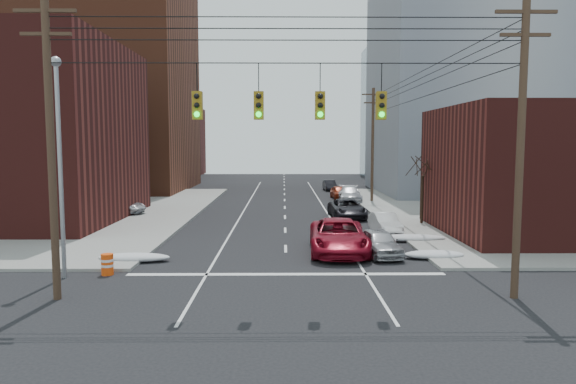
{
  "coord_description": "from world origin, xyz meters",
  "views": [
    {
      "loc": [
        -0.12,
        -15.61,
        5.76
      ],
      "look_at": [
        0.14,
        13.25,
        3.0
      ],
      "focal_mm": 32.0,
      "sensor_mm": 36.0,
      "label": 1
    }
  ],
  "objects_px": {
    "parked_car_b": "(385,223)",
    "construction_barrel": "(107,264)",
    "parked_car_d": "(350,194)",
    "lot_car_c": "(67,207)",
    "parked_car_a": "(379,243)",
    "red_pickup": "(338,236)",
    "lot_car_b": "(119,206)",
    "parked_car_f": "(330,185)",
    "lot_car_a": "(80,210)",
    "parked_car_c": "(347,209)",
    "lot_car_d": "(62,205)",
    "parked_car_e": "(340,192)"
  },
  "relations": [
    {
      "from": "parked_car_f",
      "to": "parked_car_a",
      "type": "bearing_deg",
      "value": -93.82
    },
    {
      "from": "parked_car_e",
      "to": "parked_car_a",
      "type": "bearing_deg",
      "value": -95.7
    },
    {
      "from": "lot_car_c",
      "to": "construction_barrel",
      "type": "bearing_deg",
      "value": -168.16
    },
    {
      "from": "red_pickup",
      "to": "lot_car_b",
      "type": "distance_m",
      "value": 21.41
    },
    {
      "from": "construction_barrel",
      "to": "parked_car_e",
      "type": "bearing_deg",
      "value": 66.24
    },
    {
      "from": "lot_car_d",
      "to": "parked_car_a",
      "type": "bearing_deg",
      "value": -140.75
    },
    {
      "from": "lot_car_a",
      "to": "lot_car_d",
      "type": "bearing_deg",
      "value": 36.86
    },
    {
      "from": "red_pickup",
      "to": "lot_car_a",
      "type": "bearing_deg",
      "value": 150.18
    },
    {
      "from": "parked_car_b",
      "to": "parked_car_d",
      "type": "bearing_deg",
      "value": 86.65
    },
    {
      "from": "lot_car_d",
      "to": "construction_barrel",
      "type": "distance_m",
      "value": 20.94
    },
    {
      "from": "parked_car_d",
      "to": "lot_car_d",
      "type": "xyz_separation_m",
      "value": [
        -24.13,
        -9.27,
        0.09
      ]
    },
    {
      "from": "parked_car_f",
      "to": "lot_car_d",
      "type": "relative_size",
      "value": 0.95
    },
    {
      "from": "parked_car_e",
      "to": "lot_car_b",
      "type": "bearing_deg",
      "value": -151.11
    },
    {
      "from": "parked_car_a",
      "to": "construction_barrel",
      "type": "distance_m",
      "value": 13.18
    },
    {
      "from": "parked_car_f",
      "to": "parked_car_c",
      "type": "bearing_deg",
      "value": -94.47
    },
    {
      "from": "parked_car_e",
      "to": "lot_car_b",
      "type": "xyz_separation_m",
      "value": [
        -18.97,
        -12.16,
        0.09
      ]
    },
    {
      "from": "parked_car_e",
      "to": "parked_car_f",
      "type": "height_order",
      "value": "parked_car_e"
    },
    {
      "from": "lot_car_a",
      "to": "parked_car_e",
      "type": "bearing_deg",
      "value": -60.27
    },
    {
      "from": "parked_car_a",
      "to": "parked_car_f",
      "type": "relative_size",
      "value": 1.04
    },
    {
      "from": "parked_car_a",
      "to": "lot_car_c",
      "type": "height_order",
      "value": "lot_car_c"
    },
    {
      "from": "lot_car_c",
      "to": "construction_barrel",
      "type": "height_order",
      "value": "lot_car_c"
    },
    {
      "from": "parked_car_b",
      "to": "construction_barrel",
      "type": "xyz_separation_m",
      "value": [
        -14.24,
        -10.29,
        -0.17
      ]
    },
    {
      "from": "parked_car_d",
      "to": "lot_car_c",
      "type": "xyz_separation_m",
      "value": [
        -23.05,
        -10.86,
        0.17
      ]
    },
    {
      "from": "parked_car_a",
      "to": "lot_car_b",
      "type": "xyz_separation_m",
      "value": [
        -18.06,
        14.89,
        0.08
      ]
    },
    {
      "from": "parked_car_f",
      "to": "construction_barrel",
      "type": "bearing_deg",
      "value": -111.13
    },
    {
      "from": "parked_car_b",
      "to": "parked_car_c",
      "type": "relative_size",
      "value": 0.76
    },
    {
      "from": "parked_car_e",
      "to": "lot_car_d",
      "type": "distance_m",
      "value": 26.49
    },
    {
      "from": "construction_barrel",
      "to": "parked_car_b",
      "type": "bearing_deg",
      "value": 35.87
    },
    {
      "from": "parked_car_c",
      "to": "lot_car_a",
      "type": "xyz_separation_m",
      "value": [
        -20.04,
        -1.32,
        0.07
      ]
    },
    {
      "from": "red_pickup",
      "to": "lot_car_d",
      "type": "bearing_deg",
      "value": 147.97
    },
    {
      "from": "parked_car_e",
      "to": "construction_barrel",
      "type": "height_order",
      "value": "parked_car_e"
    },
    {
      "from": "lot_car_b",
      "to": "lot_car_c",
      "type": "xyz_separation_m",
      "value": [
        -3.4,
        -1.76,
        0.16
      ]
    },
    {
      "from": "parked_car_e",
      "to": "construction_barrel",
      "type": "bearing_deg",
      "value": -117.53
    },
    {
      "from": "parked_car_d",
      "to": "parked_car_e",
      "type": "height_order",
      "value": "parked_car_d"
    },
    {
      "from": "lot_car_c",
      "to": "construction_barrel",
      "type": "distance_m",
      "value": 19.04
    },
    {
      "from": "parked_car_f",
      "to": "lot_car_a",
      "type": "bearing_deg",
      "value": -133.21
    },
    {
      "from": "red_pickup",
      "to": "construction_barrel",
      "type": "relative_size",
      "value": 6.8
    },
    {
      "from": "parked_car_f",
      "to": "lot_car_d",
      "type": "height_order",
      "value": "lot_car_d"
    },
    {
      "from": "parked_car_c",
      "to": "lot_car_b",
      "type": "height_order",
      "value": "parked_car_c"
    },
    {
      "from": "parked_car_b",
      "to": "lot_car_c",
      "type": "height_order",
      "value": "lot_car_c"
    },
    {
      "from": "lot_car_b",
      "to": "lot_car_c",
      "type": "distance_m",
      "value": 3.83
    },
    {
      "from": "parked_car_b",
      "to": "lot_car_c",
      "type": "relative_size",
      "value": 0.75
    },
    {
      "from": "parked_car_a",
      "to": "lot_car_c",
      "type": "xyz_separation_m",
      "value": [
        -21.45,
        13.13,
        0.24
      ]
    },
    {
      "from": "red_pickup",
      "to": "parked_car_c",
      "type": "relative_size",
      "value": 1.21
    },
    {
      "from": "red_pickup",
      "to": "parked_car_c",
      "type": "distance_m",
      "value": 12.8
    },
    {
      "from": "parked_car_c",
      "to": "lot_car_b",
      "type": "bearing_deg",
      "value": 171.21
    },
    {
      "from": "parked_car_f",
      "to": "lot_car_a",
      "type": "height_order",
      "value": "lot_car_a"
    },
    {
      "from": "parked_car_a",
      "to": "parked_car_c",
      "type": "distance_m",
      "value": 13.34
    },
    {
      "from": "parked_car_a",
      "to": "lot_car_d",
      "type": "distance_m",
      "value": 26.91
    },
    {
      "from": "parked_car_e",
      "to": "lot_car_d",
      "type": "relative_size",
      "value": 0.98
    }
  ]
}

